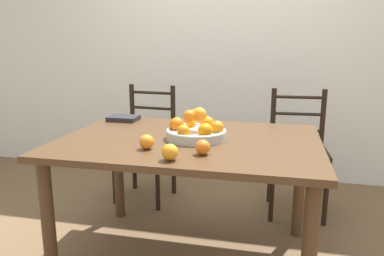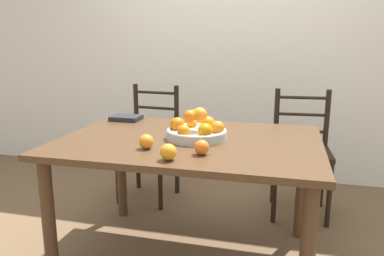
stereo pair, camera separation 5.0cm
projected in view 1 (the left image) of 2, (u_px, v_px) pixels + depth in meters
wall_back at (228, 42)px, 3.52m from camera, size 8.00×0.06×2.60m
dining_table at (190, 155)px, 2.16m from camera, size 1.46×1.05×0.76m
fruit_bowl at (196, 130)px, 2.12m from camera, size 0.34×0.34×0.18m
orange_loose_0 at (147, 142)px, 1.92m from camera, size 0.08×0.08×0.08m
orange_loose_1 at (170, 152)px, 1.73m from camera, size 0.08×0.08×0.08m
orange_loose_2 at (203, 147)px, 1.82m from camera, size 0.07×0.07×0.07m
chair_left at (146, 143)px, 3.13m from camera, size 0.45×0.43×0.95m
chair_right at (297, 153)px, 2.86m from camera, size 0.44×0.42×0.95m
book_stack at (124, 118)px, 2.63m from camera, size 0.20×0.15×0.03m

